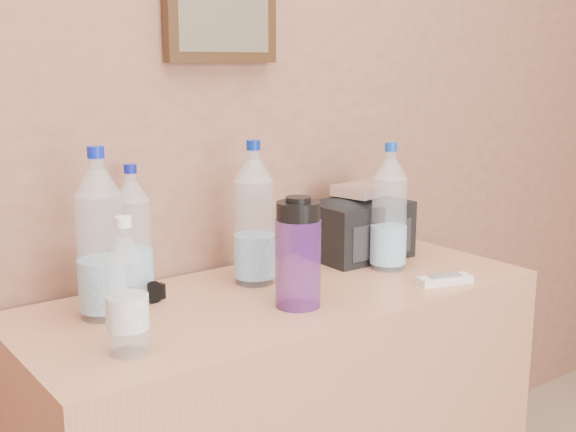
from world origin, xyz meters
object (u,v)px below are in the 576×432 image
object	(u,v)px
toiletry_bag	(358,226)
pet_small	(127,294)
pet_large_c	(254,221)
pet_large_d	(389,214)
pet_large_a	(101,243)
ac_remote	(445,280)
pet_large_b	(133,237)
foil_packet	(362,190)
nalgene_bottle	(298,253)
sunglasses	(137,297)

from	to	relation	value
toiletry_bag	pet_small	bearing A→B (deg)	-161.94
pet_large_c	pet_large_d	xyz separation A→B (m)	(0.34, -0.10, -0.01)
pet_large_a	toiletry_bag	size ratio (longest dim) A/B	1.39
pet_large_a	ac_remote	distance (m)	0.80
pet_large_b	pet_large_d	size ratio (longest dim) A/B	0.92
pet_small	foil_packet	world-z (taller)	pet_small
pet_large_d	toiletry_bag	size ratio (longest dim) A/B	1.27
pet_large_b	pet_large_d	bearing A→B (deg)	-18.48
pet_large_d	foil_packet	size ratio (longest dim) A/B	2.41
pet_large_a	ac_remote	xyz separation A→B (m)	(0.74, -0.27, -0.15)
pet_large_c	nalgene_bottle	xyz separation A→B (m)	(-0.02, -0.20, -0.03)
pet_large_a	nalgene_bottle	world-z (taller)	pet_large_a
nalgene_bottle	foil_packet	bearing A→B (deg)	28.98
pet_large_b	foil_packet	world-z (taller)	pet_large_b
ac_remote	nalgene_bottle	bearing A→B (deg)	-175.13
pet_small	toiletry_bag	size ratio (longest dim) A/B	1.00
pet_large_d	nalgene_bottle	xyz separation A→B (m)	(-0.36, -0.09, -0.02)
pet_large_b	pet_small	distance (m)	0.35
nalgene_bottle	sunglasses	world-z (taller)	nalgene_bottle
pet_large_c	pet_small	world-z (taller)	pet_large_c
pet_large_c	pet_large_d	bearing A→B (deg)	-16.90
pet_small	foil_packet	xyz separation A→B (m)	(0.78, 0.23, 0.08)
toiletry_bag	pet_large_a	bearing A→B (deg)	-176.71
pet_large_a	pet_large_c	world-z (taller)	pet_large_a
pet_large_a	pet_large_d	xyz separation A→B (m)	(0.72, -0.10, -0.01)
pet_large_b	ac_remote	distance (m)	0.74
nalgene_bottle	pet_large_d	bearing A→B (deg)	14.47
pet_large_d	foil_packet	bearing A→B (deg)	83.72
pet_small	nalgene_bottle	distance (m)	0.40
pet_small	foil_packet	distance (m)	0.81
nalgene_bottle	sunglasses	distance (m)	0.36
pet_large_a	ac_remote	size ratio (longest dim) A/B	2.66
nalgene_bottle	toiletry_bag	world-z (taller)	nalgene_bottle
pet_large_b	toiletry_bag	distance (m)	0.62
pet_large_c	ac_remote	bearing A→B (deg)	-37.99
pet_small	toiletry_bag	bearing A→B (deg)	17.26
pet_large_c	ac_remote	world-z (taller)	pet_large_c
pet_large_b	foil_packet	size ratio (longest dim) A/B	2.21
toiletry_bag	pet_large_d	bearing A→B (deg)	-95.33
pet_small	toiletry_bag	distance (m)	0.81
pet_large_a	ac_remote	bearing A→B (deg)	-20.20
nalgene_bottle	ac_remote	distance (m)	0.40
pet_large_c	pet_small	bearing A→B (deg)	-152.85
pet_large_d	pet_small	world-z (taller)	pet_large_d
pet_large_a	toiletry_bag	bearing A→B (deg)	2.49
pet_large_d	nalgene_bottle	distance (m)	0.37
toiletry_bag	foil_packet	size ratio (longest dim) A/B	1.90
nalgene_bottle	foil_packet	size ratio (longest dim) A/B	1.79
pet_large_b	pet_small	size ratio (longest dim) A/B	1.17
pet_large_c	foil_packet	xyz separation A→B (m)	(0.35, 0.01, 0.04)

